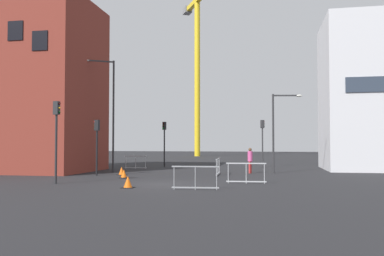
{
  "coord_description": "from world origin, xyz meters",
  "views": [
    {
      "loc": [
        5.3,
        -20.25,
        2.12
      ],
      "look_at": [
        0.0,
        7.71,
        3.16
      ],
      "focal_mm": 38.1,
      "sensor_mm": 36.0,
      "label": 1
    }
  ],
  "objects_px": {
    "streetlamp_short": "(278,124)",
    "traffic_light_verge": "(97,138)",
    "construction_crane": "(198,51)",
    "traffic_cone_orange": "(124,174)",
    "traffic_light_far": "(164,137)",
    "traffic_cone_by_barrier": "(122,171)",
    "pedestrian_walking": "(250,158)",
    "traffic_light_island": "(56,129)",
    "traffic_light_near": "(262,136)",
    "traffic_cone_striped": "(128,182)",
    "streetlamp_tall": "(110,106)"
  },
  "relations": [
    {
      "from": "traffic_light_near",
      "to": "pedestrian_walking",
      "type": "xyz_separation_m",
      "value": [
        -0.75,
        -7.47,
        -1.73
      ]
    },
    {
      "from": "streetlamp_tall",
      "to": "traffic_cone_orange",
      "type": "distance_m",
      "value": 7.07
    },
    {
      "from": "traffic_cone_striped",
      "to": "traffic_cone_by_barrier",
      "type": "bearing_deg",
      "value": 112.67
    },
    {
      "from": "construction_crane",
      "to": "streetlamp_short",
      "type": "bearing_deg",
      "value": -71.24
    },
    {
      "from": "traffic_light_verge",
      "to": "traffic_light_island",
      "type": "distance_m",
      "value": 5.48
    },
    {
      "from": "streetlamp_tall",
      "to": "traffic_light_near",
      "type": "height_order",
      "value": "streetlamp_tall"
    },
    {
      "from": "construction_crane",
      "to": "traffic_light_verge",
      "type": "xyz_separation_m",
      "value": [
        0.03,
        -38.69,
        -14.29
      ]
    },
    {
      "from": "traffic_light_far",
      "to": "traffic_cone_by_barrier",
      "type": "height_order",
      "value": "traffic_light_far"
    },
    {
      "from": "traffic_light_far",
      "to": "traffic_cone_striped",
      "type": "height_order",
      "value": "traffic_light_far"
    },
    {
      "from": "streetlamp_short",
      "to": "traffic_light_verge",
      "type": "xyz_separation_m",
      "value": [
        -11.67,
        -4.24,
        -0.97
      ]
    },
    {
      "from": "streetlamp_tall",
      "to": "traffic_light_island",
      "type": "distance_m",
      "value": 8.96
    },
    {
      "from": "streetlamp_tall",
      "to": "traffic_cone_striped",
      "type": "distance_m",
      "value": 11.92
    },
    {
      "from": "traffic_cone_striped",
      "to": "traffic_cone_orange",
      "type": "bearing_deg",
      "value": 112.15
    },
    {
      "from": "streetlamp_short",
      "to": "traffic_cone_by_barrier",
      "type": "relative_size",
      "value": 10.25
    },
    {
      "from": "traffic_light_near",
      "to": "traffic_light_island",
      "type": "xyz_separation_m",
      "value": [
        -10.31,
        -16.76,
        0.1
      ]
    },
    {
      "from": "traffic_cone_by_barrier",
      "to": "traffic_light_far",
      "type": "bearing_deg",
      "value": 87.19
    },
    {
      "from": "streetlamp_tall",
      "to": "traffic_cone_striped",
      "type": "bearing_deg",
      "value": -63.31
    },
    {
      "from": "construction_crane",
      "to": "pedestrian_walking",
      "type": "relative_size",
      "value": 14.5
    },
    {
      "from": "traffic_light_near",
      "to": "traffic_light_verge",
      "type": "xyz_separation_m",
      "value": [
        -10.49,
        -11.3,
        -0.31
      ]
    },
    {
      "from": "traffic_light_far",
      "to": "traffic_light_island",
      "type": "relative_size",
      "value": 0.93
    },
    {
      "from": "traffic_cone_striped",
      "to": "streetlamp_tall",
      "type": "bearing_deg",
      "value": 116.69
    },
    {
      "from": "pedestrian_walking",
      "to": "traffic_cone_by_barrier",
      "type": "xyz_separation_m",
      "value": [
        -8.3,
        -3.08,
        -0.78
      ]
    },
    {
      "from": "traffic_light_verge",
      "to": "streetlamp_short",
      "type": "bearing_deg",
      "value": 19.96
    },
    {
      "from": "traffic_light_far",
      "to": "traffic_cone_by_barrier",
      "type": "relative_size",
      "value": 7.36
    },
    {
      "from": "traffic_light_near",
      "to": "traffic_cone_striped",
      "type": "xyz_separation_m",
      "value": [
        -5.99,
        -17.88,
        -2.51
      ]
    },
    {
      "from": "construction_crane",
      "to": "traffic_cone_orange",
      "type": "relative_size",
      "value": 50.35
    },
    {
      "from": "streetlamp_short",
      "to": "traffic_light_verge",
      "type": "height_order",
      "value": "streetlamp_short"
    },
    {
      "from": "streetlamp_tall",
      "to": "streetlamp_short",
      "type": "bearing_deg",
      "value": 4.63
    },
    {
      "from": "construction_crane",
      "to": "streetlamp_short",
      "type": "xyz_separation_m",
      "value": [
        11.7,
        -34.46,
        -13.32
      ]
    },
    {
      "from": "traffic_light_verge",
      "to": "pedestrian_walking",
      "type": "distance_m",
      "value": 10.56
    },
    {
      "from": "traffic_light_far",
      "to": "traffic_light_island",
      "type": "xyz_separation_m",
      "value": [
        -1.72,
        -15.6,
        0.18
      ]
    },
    {
      "from": "traffic_light_far",
      "to": "traffic_cone_striped",
      "type": "xyz_separation_m",
      "value": [
        2.6,
        -16.72,
        -2.42
      ]
    },
    {
      "from": "construction_crane",
      "to": "traffic_light_far",
      "type": "height_order",
      "value": "construction_crane"
    },
    {
      "from": "traffic_light_island",
      "to": "construction_crane",
      "type": "bearing_deg",
      "value": 90.28
    },
    {
      "from": "traffic_light_island",
      "to": "traffic_cone_orange",
      "type": "relative_size",
      "value": 8.42
    },
    {
      "from": "pedestrian_walking",
      "to": "traffic_cone_by_barrier",
      "type": "height_order",
      "value": "pedestrian_walking"
    },
    {
      "from": "traffic_light_far",
      "to": "pedestrian_walking",
      "type": "height_order",
      "value": "traffic_light_far"
    },
    {
      "from": "streetlamp_short",
      "to": "traffic_cone_by_barrier",
      "type": "bearing_deg",
      "value": -161.15
    },
    {
      "from": "streetlamp_tall",
      "to": "traffic_light_verge",
      "type": "bearing_deg",
      "value": -82.19
    },
    {
      "from": "streetlamp_tall",
      "to": "construction_crane",
      "type": "bearing_deg",
      "value": 89.33
    },
    {
      "from": "construction_crane",
      "to": "traffic_light_near",
      "type": "height_order",
      "value": "construction_crane"
    },
    {
      "from": "pedestrian_walking",
      "to": "streetlamp_short",
      "type": "bearing_deg",
      "value": 11.91
    },
    {
      "from": "traffic_cone_orange",
      "to": "traffic_cone_by_barrier",
      "type": "bearing_deg",
      "value": 113.99
    },
    {
      "from": "streetlamp_tall",
      "to": "pedestrian_walking",
      "type": "bearing_deg",
      "value": 3.23
    },
    {
      "from": "streetlamp_tall",
      "to": "traffic_light_far",
      "type": "bearing_deg",
      "value": 71.17
    },
    {
      "from": "traffic_cone_orange",
      "to": "traffic_cone_by_barrier",
      "type": "relative_size",
      "value": 0.94
    },
    {
      "from": "streetlamp_short",
      "to": "traffic_light_far",
      "type": "height_order",
      "value": "streetlamp_short"
    },
    {
      "from": "traffic_light_island",
      "to": "traffic_light_verge",
      "type": "bearing_deg",
      "value": 91.88
    },
    {
      "from": "traffic_light_verge",
      "to": "traffic_cone_orange",
      "type": "relative_size",
      "value": 7.1
    },
    {
      "from": "construction_crane",
      "to": "traffic_cone_orange",
      "type": "distance_m",
      "value": 43.34
    }
  ]
}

